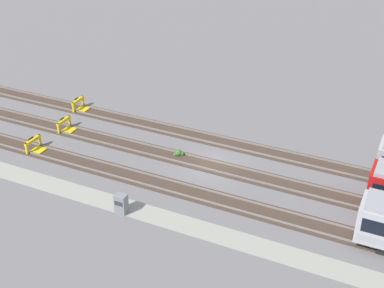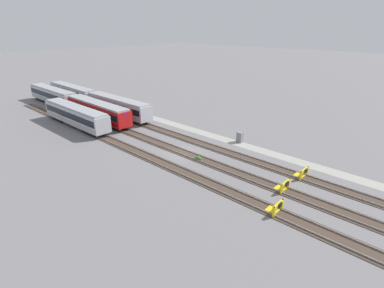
{
  "view_description": "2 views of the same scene",
  "coord_description": "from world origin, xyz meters",
  "px_view_note": "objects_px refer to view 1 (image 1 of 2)",
  "views": [
    {
      "loc": [
        15.3,
        -36.46,
        25.26
      ],
      "look_at": [
        -1.78,
        0.0,
        1.8
      ],
      "focal_mm": 50.0,
      "sensor_mm": 36.0,
      "label": 1
    },
    {
      "loc": [
        -27.56,
        27.8,
        16.9
      ],
      "look_at": [
        -1.78,
        0.0,
        1.8
      ],
      "focal_mm": 28.0,
      "sensor_mm": 36.0,
      "label": 2
    }
  ],
  "objects_px": {
    "bumper_stop_middle_track": "(80,105)",
    "electrical_cabinet": "(121,204)",
    "bumper_stop_nearest_track": "(35,146)",
    "bumper_stop_near_inner_track": "(66,126)",
    "weed_clump": "(179,153)"
  },
  "relations": [
    {
      "from": "bumper_stop_middle_track",
      "to": "electrical_cabinet",
      "type": "relative_size",
      "value": 1.25
    },
    {
      "from": "electrical_cabinet",
      "to": "bumper_stop_nearest_track",
      "type": "bearing_deg",
      "value": 159.06
    },
    {
      "from": "bumper_stop_near_inner_track",
      "to": "bumper_stop_middle_track",
      "type": "distance_m",
      "value": 4.58
    },
    {
      "from": "bumper_stop_nearest_track",
      "to": "weed_clump",
      "type": "height_order",
      "value": "bumper_stop_nearest_track"
    },
    {
      "from": "bumper_stop_nearest_track",
      "to": "weed_clump",
      "type": "distance_m",
      "value": 13.18
    },
    {
      "from": "bumper_stop_nearest_track",
      "to": "bumper_stop_near_inner_track",
      "type": "xyz_separation_m",
      "value": [
        0.21,
        4.35,
        0.0
      ]
    },
    {
      "from": "bumper_stop_near_inner_track",
      "to": "bumper_stop_middle_track",
      "type": "relative_size",
      "value": 1.0
    },
    {
      "from": "bumper_stop_nearest_track",
      "to": "electrical_cabinet",
      "type": "distance_m",
      "value": 12.88
    },
    {
      "from": "bumper_stop_middle_track",
      "to": "bumper_stop_nearest_track",
      "type": "bearing_deg",
      "value": -81.98
    },
    {
      "from": "bumper_stop_near_inner_track",
      "to": "weed_clump",
      "type": "distance_m",
      "value": 12.1
    },
    {
      "from": "electrical_cabinet",
      "to": "weed_clump",
      "type": "xyz_separation_m",
      "value": [
        0.26,
        9.35,
        -0.56
      ]
    },
    {
      "from": "bumper_stop_nearest_track",
      "to": "weed_clump",
      "type": "relative_size",
      "value": 2.18
    },
    {
      "from": "bumper_stop_near_inner_track",
      "to": "electrical_cabinet",
      "type": "relative_size",
      "value": 1.25
    },
    {
      "from": "bumper_stop_middle_track",
      "to": "weed_clump",
      "type": "xyz_separation_m",
      "value": [
        13.52,
        -3.96,
        -0.27
      ]
    },
    {
      "from": "bumper_stop_nearest_track",
      "to": "electrical_cabinet",
      "type": "xyz_separation_m",
      "value": [
        12.03,
        -4.6,
        0.29
      ]
    }
  ]
}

